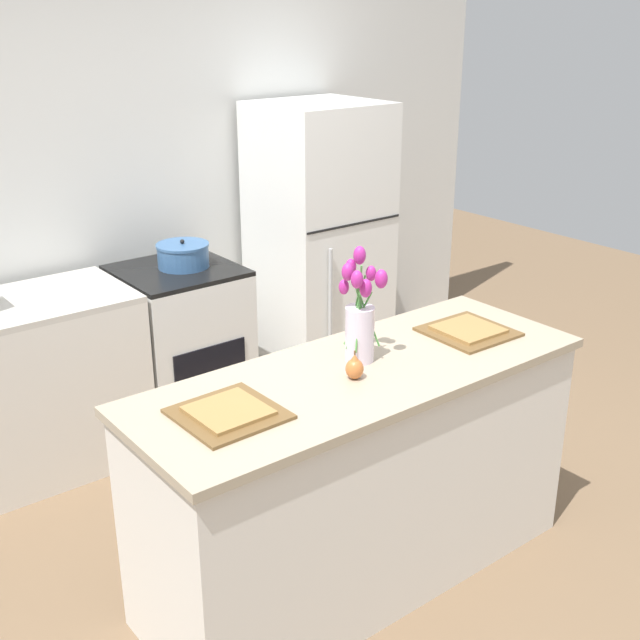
% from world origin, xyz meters
% --- Properties ---
extents(ground_plane, '(10.00, 10.00, 0.00)m').
position_xyz_m(ground_plane, '(0.00, 0.00, 0.00)').
color(ground_plane, brown).
extents(back_wall, '(5.20, 0.08, 2.70)m').
position_xyz_m(back_wall, '(0.00, 2.00, 1.35)').
color(back_wall, silver).
rests_on(back_wall, ground_plane).
extents(kitchen_island, '(1.80, 0.66, 0.91)m').
position_xyz_m(kitchen_island, '(0.00, 0.00, 0.46)').
color(kitchen_island, silver).
rests_on(kitchen_island, ground_plane).
extents(stove_range, '(0.60, 0.61, 0.88)m').
position_xyz_m(stove_range, '(0.10, 1.60, 0.44)').
color(stove_range, silver).
rests_on(stove_range, ground_plane).
extents(refrigerator, '(0.68, 0.67, 1.67)m').
position_xyz_m(refrigerator, '(1.05, 1.60, 0.83)').
color(refrigerator, white).
rests_on(refrigerator, ground_plane).
extents(flower_vase, '(0.16, 0.16, 0.44)m').
position_xyz_m(flower_vase, '(0.05, 0.07, 1.08)').
color(flower_vase, silver).
rests_on(flower_vase, kitchen_island).
extents(pear_figurine, '(0.07, 0.07, 0.11)m').
position_xyz_m(pear_figurine, '(-0.07, -0.04, 0.95)').
color(pear_figurine, '#C66B33').
rests_on(pear_figurine, kitchen_island).
extents(plate_setting_left, '(0.33, 0.33, 0.02)m').
position_xyz_m(plate_setting_left, '(-0.58, 0.00, 0.92)').
color(plate_setting_left, brown).
rests_on(plate_setting_left, kitchen_island).
extents(plate_setting_right, '(0.33, 0.33, 0.02)m').
position_xyz_m(plate_setting_right, '(0.58, 0.00, 0.92)').
color(plate_setting_right, brown).
rests_on(plate_setting_right, kitchen_island).
extents(cooking_pot, '(0.28, 0.28, 0.15)m').
position_xyz_m(cooking_pot, '(0.15, 1.60, 0.95)').
color(cooking_pot, '#386093').
rests_on(cooking_pot, stove_range).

